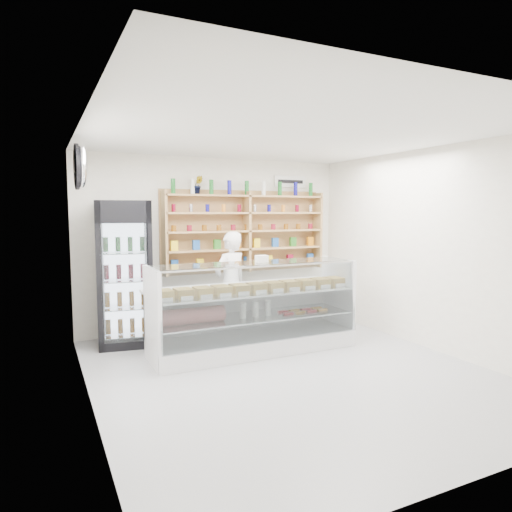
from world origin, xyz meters
TOP-DOWN VIEW (x-y plane):
  - room at (0.00, 0.00)m, footprint 5.00×5.00m
  - display_counter at (-0.03, 0.96)m, footprint 2.84×0.85m
  - shop_worker at (-0.04, 1.78)m, footprint 0.69×0.57m
  - drinks_cooler at (-1.56, 2.06)m, footprint 0.85×0.84m
  - wall_shelving at (0.50, 2.34)m, footprint 2.84×0.28m
  - potted_plant at (-0.35, 2.34)m, footprint 0.18×0.16m
  - security_mirror at (-2.17, 1.20)m, footprint 0.15×0.50m
  - wall_sign at (1.40, 2.47)m, footprint 0.62×0.03m

SIDE VIEW (x-z plane):
  - display_counter at x=-0.03m, z-range -0.27..0.96m
  - shop_worker at x=-0.04m, z-range 0.00..1.62m
  - drinks_cooler at x=-1.56m, z-range 0.00..2.08m
  - room at x=0.00m, z-range -1.10..3.90m
  - wall_shelving at x=0.50m, z-range 0.93..2.26m
  - potted_plant at x=-0.35m, z-range 2.20..2.49m
  - security_mirror at x=-2.17m, z-range 2.20..2.70m
  - wall_sign at x=1.40m, z-range 2.35..2.55m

